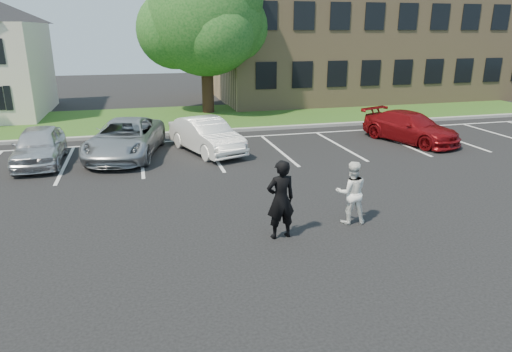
{
  "coord_description": "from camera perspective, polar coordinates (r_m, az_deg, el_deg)",
  "views": [
    {
      "loc": [
        -2.81,
        -9.77,
        4.84
      ],
      "look_at": [
        0.0,
        1.0,
        1.25
      ],
      "focal_mm": 32.0,
      "sensor_mm": 36.0,
      "label": 1
    }
  ],
  "objects": [
    {
      "name": "man_white_shirt",
      "position": [
        12.0,
        11.81,
        -2.03
      ],
      "size": [
        0.91,
        0.76,
        1.66
      ],
      "primitive_type": "imported",
      "rotation": [
        0.0,
        0.0,
        2.96
      ],
      "color": "white",
      "rests_on": "ground"
    },
    {
      "name": "grass_strip",
      "position": [
        26.36,
        -8.33,
        7.19
      ],
      "size": [
        44.0,
        8.0,
        0.08
      ],
      "primitive_type": "cube",
      "color": "#284E0F",
      "rests_on": "ground"
    },
    {
      "name": "car_silver_west",
      "position": [
        18.92,
        -25.47,
        3.46
      ],
      "size": [
        1.75,
        4.12,
        1.39
      ],
      "primitive_type": "imported",
      "rotation": [
        0.0,
        0.0,
        0.03
      ],
      "color": "silver",
      "rests_on": "ground"
    },
    {
      "name": "man_black_suit",
      "position": [
        10.87,
        3.1,
        -2.96
      ],
      "size": [
        0.76,
        0.54,
        1.95
      ],
      "primitive_type": "imported",
      "rotation": [
        0.0,
        0.0,
        3.24
      ],
      "color": "black",
      "rests_on": "ground"
    },
    {
      "name": "car_red_compact",
      "position": [
        21.63,
        18.73,
        5.79
      ],
      "size": [
        3.32,
        4.94,
        1.33
      ],
      "primitive_type": "imported",
      "rotation": [
        0.0,
        0.0,
        0.35
      ],
      "color": "maroon",
      "rests_on": "ground"
    },
    {
      "name": "curb",
      "position": [
        22.46,
        -7.14,
        5.48
      ],
      "size": [
        40.0,
        0.3,
        0.15
      ],
      "primitive_type": "cube",
      "color": "gray",
      "rests_on": "ground"
    },
    {
      "name": "tree",
      "position": [
        27.68,
        -6.18,
        18.82
      ],
      "size": [
        7.8,
        7.2,
        8.8
      ],
      "color": "black",
      "rests_on": "ground"
    },
    {
      "name": "car_silver_minivan",
      "position": [
        18.84,
        -16.01,
        4.55
      ],
      "size": [
        3.54,
        5.62,
        1.45
      ],
      "primitive_type": "imported",
      "rotation": [
        0.0,
        0.0,
        -0.23
      ],
      "color": "#A4A7AB",
      "rests_on": "ground"
    },
    {
      "name": "stall_lines",
      "position": [
        19.79,
        -1.9,
        3.72
      ],
      "size": [
        34.0,
        5.36,
        0.01
      ],
      "color": "silver",
      "rests_on": "ground"
    },
    {
      "name": "car_white_sedan",
      "position": [
        18.82,
        -6.24,
        5.06
      ],
      "size": [
        2.8,
        4.5,
        1.4
      ],
      "primitive_type": "imported",
      "rotation": [
        0.0,
        0.0,
        0.34
      ],
      "color": "white",
      "rests_on": "ground"
    },
    {
      "name": "ground_plane",
      "position": [
        11.26,
        1.3,
        -7.59
      ],
      "size": [
        90.0,
        90.0,
        0.0
      ],
      "primitive_type": "plane",
      "color": "black",
      "rests_on": "ground"
    },
    {
      "name": "office_building",
      "position": [
        35.95,
        13.82,
        16.29
      ],
      "size": [
        22.4,
        10.4,
        8.3
      ],
      "color": "#9B7E59",
      "rests_on": "ground"
    }
  ]
}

